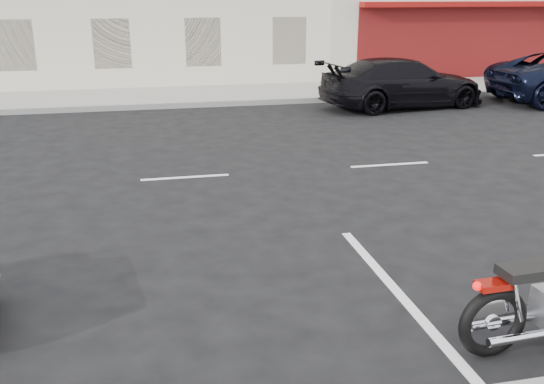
% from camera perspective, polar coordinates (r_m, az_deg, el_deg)
% --- Properties ---
extents(ground, '(120.00, 120.00, 0.00)m').
position_cam_1_polar(ground, '(11.50, 1.80, 1.99)').
color(ground, black).
rests_on(ground, ground).
extents(sidewalk_far, '(80.00, 3.40, 0.15)m').
position_cam_1_polar(sidewalk_far, '(19.79, -19.01, 8.19)').
color(sidewalk_far, gray).
rests_on(sidewalk_far, ground).
extents(curb_far, '(80.00, 0.12, 0.16)m').
position_cam_1_polar(curb_far, '(18.13, -19.55, 7.28)').
color(curb_far, gray).
rests_on(curb_far, ground).
extents(car_far, '(5.13, 2.65, 1.42)m').
position_cam_1_polar(car_far, '(18.26, 12.17, 10.01)').
color(car_far, black).
rests_on(car_far, ground).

